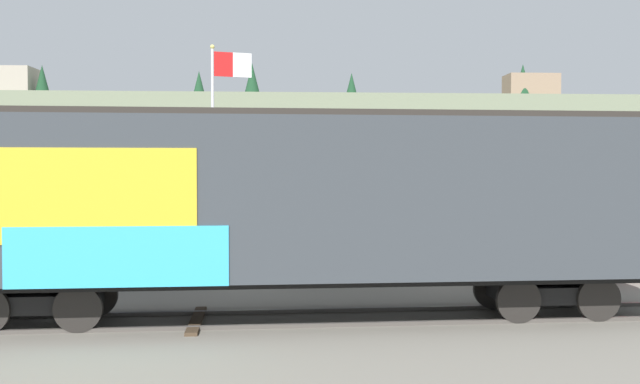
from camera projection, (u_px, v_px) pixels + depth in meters
name	position (u px, v px, depth m)	size (l,w,h in m)	color
ground_plane	(306.00, 320.00, 14.08)	(260.00, 260.00, 0.00)	slate
track	(384.00, 316.00, 14.24)	(60.01, 4.37, 0.08)	#4C4742
freight_car	(302.00, 200.00, 14.00)	(15.85, 3.70, 4.36)	#33383D
flagpole	(222.00, 114.00, 27.21)	(1.62, 0.54, 8.15)	silver
hillside	(285.00, 153.00, 88.51)	(114.05, 42.21, 15.28)	slate
parked_car_blue	(151.00, 250.00, 19.18)	(4.21, 2.15, 1.72)	navy
parked_car_white	(345.00, 248.00, 19.81)	(4.49, 2.52, 1.68)	silver
parked_car_red	(544.00, 248.00, 19.87)	(4.82, 1.96, 1.63)	#B21E1E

